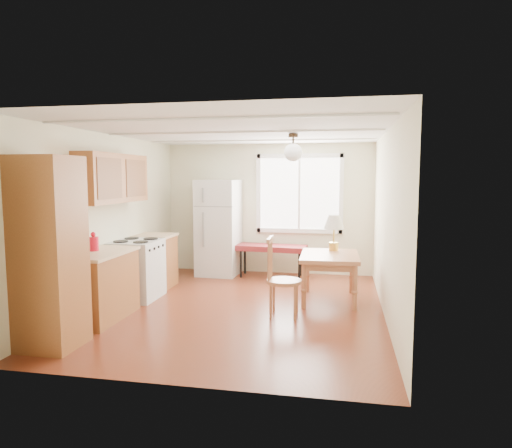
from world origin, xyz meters
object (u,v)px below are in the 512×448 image
(refrigerator, at_px, (219,228))
(bench, at_px, (271,249))
(chair, at_px, (277,271))
(dining_table, at_px, (330,261))

(refrigerator, height_order, bench, refrigerator)
(refrigerator, bearing_deg, chair, -56.26)
(refrigerator, distance_m, dining_table, 2.62)
(refrigerator, height_order, dining_table, refrigerator)
(refrigerator, relative_size, chair, 1.70)
(refrigerator, distance_m, bench, 1.09)
(chair, bearing_deg, bench, 99.22)
(dining_table, xyz_separation_m, chair, (-0.67, -0.93, 0.00))
(refrigerator, xyz_separation_m, chair, (1.47, -2.41, -0.29))
(dining_table, relative_size, chair, 1.09)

